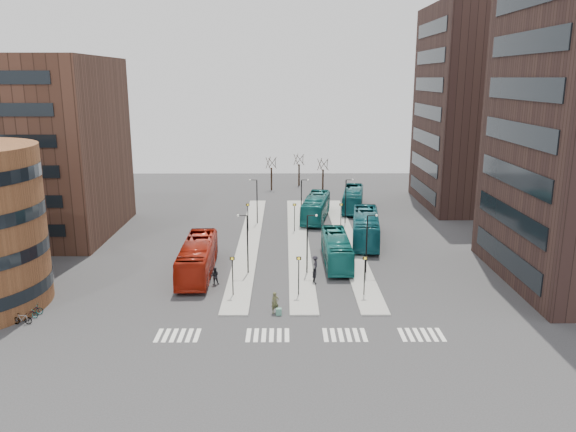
{
  "coord_description": "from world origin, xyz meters",
  "views": [
    {
      "loc": [
        0.34,
        -36.15,
        19.48
      ],
      "look_at": [
        0.7,
        22.45,
        5.0
      ],
      "focal_mm": 35.0,
      "sensor_mm": 36.0,
      "label": 1
    }
  ],
  "objects_px": {
    "traveller": "(275,303)",
    "commuter_c": "(315,264)",
    "suitcase": "(279,312)",
    "teal_bus_a": "(336,249)",
    "bicycle_mid": "(22,319)",
    "commuter_a": "(215,276)",
    "commuter_b": "(314,276)",
    "teal_bus_c": "(366,227)",
    "teal_bus_b": "(316,207)",
    "bicycle_near": "(29,313)",
    "teal_bus_d": "(353,199)",
    "red_bus": "(198,258)",
    "bicycle_far": "(32,310)"
  },
  "relations": [
    {
      "from": "bicycle_near",
      "to": "commuter_b",
      "type": "bearing_deg",
      "value": -65.43
    },
    {
      "from": "teal_bus_b",
      "to": "bicycle_far",
      "type": "relative_size",
      "value": 6.93
    },
    {
      "from": "teal_bus_c",
      "to": "teal_bus_d",
      "type": "relative_size",
      "value": 1.1
    },
    {
      "from": "red_bus",
      "to": "commuter_b",
      "type": "height_order",
      "value": "red_bus"
    },
    {
      "from": "bicycle_near",
      "to": "bicycle_far",
      "type": "xyz_separation_m",
      "value": [
        0.0,
        0.56,
        0.05
      ]
    },
    {
      "from": "teal_bus_d",
      "to": "commuter_c",
      "type": "relative_size",
      "value": 6.65
    },
    {
      "from": "teal_bus_d",
      "to": "commuter_c",
      "type": "bearing_deg",
      "value": -95.41
    },
    {
      "from": "teal_bus_b",
      "to": "traveller",
      "type": "bearing_deg",
      "value": -89.15
    },
    {
      "from": "teal_bus_b",
      "to": "commuter_c",
      "type": "distance_m",
      "value": 22.41
    },
    {
      "from": "teal_bus_c",
      "to": "teal_bus_d",
      "type": "distance_m",
      "value": 17.18
    },
    {
      "from": "red_bus",
      "to": "teal_bus_b",
      "type": "bearing_deg",
      "value": 58.39
    },
    {
      "from": "teal_bus_d",
      "to": "traveller",
      "type": "xyz_separation_m",
      "value": [
        -11.17,
        -38.52,
        -0.7
      ]
    },
    {
      "from": "teal_bus_a",
      "to": "commuter_c",
      "type": "distance_m",
      "value": 3.86
    },
    {
      "from": "teal_bus_a",
      "to": "commuter_a",
      "type": "xyz_separation_m",
      "value": [
        -12.33,
        -6.34,
        -0.68
      ]
    },
    {
      "from": "commuter_a",
      "to": "bicycle_near",
      "type": "bearing_deg",
      "value": 21.05
    },
    {
      "from": "bicycle_mid",
      "to": "teal_bus_c",
      "type": "bearing_deg",
      "value": -53.81
    },
    {
      "from": "commuter_a",
      "to": "commuter_b",
      "type": "bearing_deg",
      "value": 173.84
    },
    {
      "from": "traveller",
      "to": "commuter_b",
      "type": "height_order",
      "value": "traveller"
    },
    {
      "from": "teal_bus_b",
      "to": "commuter_a",
      "type": "height_order",
      "value": "teal_bus_b"
    },
    {
      "from": "suitcase",
      "to": "commuter_c",
      "type": "bearing_deg",
      "value": 67.3
    },
    {
      "from": "suitcase",
      "to": "teal_bus_d",
      "type": "bearing_deg",
      "value": 70.41
    },
    {
      "from": "teal_bus_c",
      "to": "bicycle_mid",
      "type": "distance_m",
      "value": 39.06
    },
    {
      "from": "suitcase",
      "to": "teal_bus_a",
      "type": "bearing_deg",
      "value": 61.91
    },
    {
      "from": "suitcase",
      "to": "bicycle_far",
      "type": "bearing_deg",
      "value": 175.57
    },
    {
      "from": "teal_bus_a",
      "to": "red_bus",
      "type": "bearing_deg",
      "value": -166.68
    },
    {
      "from": "teal_bus_a",
      "to": "commuter_c",
      "type": "bearing_deg",
      "value": -130.25
    },
    {
      "from": "teal_bus_d",
      "to": "commuter_b",
      "type": "xyz_separation_m",
      "value": [
        -7.48,
        -31.59,
        -0.83
      ]
    },
    {
      "from": "commuter_c",
      "to": "bicycle_near",
      "type": "xyz_separation_m",
      "value": [
        -24.44,
        -11.11,
        -0.47
      ]
    },
    {
      "from": "traveller",
      "to": "commuter_c",
      "type": "xyz_separation_m",
      "value": [
        3.93,
        10.27,
        -0.05
      ]
    },
    {
      "from": "teal_bus_d",
      "to": "bicycle_near",
      "type": "bearing_deg",
      "value": -119.87
    },
    {
      "from": "teal_bus_c",
      "to": "bicycle_near",
      "type": "relative_size",
      "value": 8.16
    },
    {
      "from": "red_bus",
      "to": "commuter_a",
      "type": "xyz_separation_m",
      "value": [
        2.06,
        -2.95,
        -0.88
      ]
    },
    {
      "from": "teal_bus_b",
      "to": "commuter_c",
      "type": "height_order",
      "value": "teal_bus_b"
    },
    {
      "from": "commuter_b",
      "to": "bicycle_mid",
      "type": "bearing_deg",
      "value": 97.07
    },
    {
      "from": "teal_bus_a",
      "to": "bicycle_far",
      "type": "relative_size",
      "value": 6.36
    },
    {
      "from": "teal_bus_b",
      "to": "bicycle_near",
      "type": "relative_size",
      "value": 7.7
    },
    {
      "from": "red_bus",
      "to": "bicycle_mid",
      "type": "bearing_deg",
      "value": -137.92
    },
    {
      "from": "teal_bus_a",
      "to": "bicycle_near",
      "type": "xyz_separation_m",
      "value": [
        -26.9,
        -14.01,
        -1.14
      ]
    },
    {
      "from": "commuter_a",
      "to": "bicycle_near",
      "type": "distance_m",
      "value": 16.47
    },
    {
      "from": "traveller",
      "to": "commuter_c",
      "type": "relative_size",
      "value": 1.05
    },
    {
      "from": "teal_bus_d",
      "to": "bicycle_mid",
      "type": "distance_m",
      "value": 51.56
    },
    {
      "from": "teal_bus_b",
      "to": "suitcase",
      "type": "bearing_deg",
      "value": -88.51
    },
    {
      "from": "bicycle_mid",
      "to": "commuter_a",
      "type": "bearing_deg",
      "value": -59.18
    },
    {
      "from": "teal_bus_a",
      "to": "traveller",
      "type": "height_order",
      "value": "teal_bus_a"
    },
    {
      "from": "suitcase",
      "to": "bicycle_mid",
      "type": "bearing_deg",
      "value": -179.33
    },
    {
      "from": "teal_bus_c",
      "to": "traveller",
      "type": "distance_m",
      "value": 23.88
    },
    {
      "from": "teal_bus_a",
      "to": "commuter_c",
      "type": "height_order",
      "value": "teal_bus_a"
    },
    {
      "from": "teal_bus_c",
      "to": "commuter_a",
      "type": "height_order",
      "value": "teal_bus_c"
    },
    {
      "from": "teal_bus_b",
      "to": "bicycle_mid",
      "type": "relative_size",
      "value": 7.68
    },
    {
      "from": "red_bus",
      "to": "bicycle_far",
      "type": "relative_size",
      "value": 7.17
    }
  ]
}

